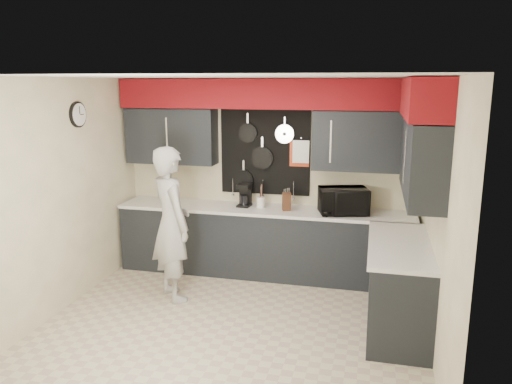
% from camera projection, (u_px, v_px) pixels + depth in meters
% --- Properties ---
extents(ground, '(4.00, 4.00, 0.00)m').
position_uv_depth(ground, '(235.00, 322.00, 5.41)').
color(ground, beige).
rests_on(ground, ground).
extents(back_wall_assembly, '(4.00, 0.36, 2.60)m').
position_uv_depth(back_wall_assembly, '(267.00, 124.00, 6.49)').
color(back_wall_assembly, beige).
rests_on(back_wall_assembly, ground).
extents(right_wall_assembly, '(0.36, 3.50, 2.60)m').
position_uv_depth(right_wall_assembly, '(425.00, 146.00, 4.82)').
color(right_wall_assembly, beige).
rests_on(right_wall_assembly, ground).
extents(left_wall_assembly, '(0.05, 3.50, 2.60)m').
position_uv_depth(left_wall_assembly, '(63.00, 193.00, 5.59)').
color(left_wall_assembly, beige).
rests_on(left_wall_assembly, ground).
extents(base_cabinets, '(3.95, 2.20, 0.92)m').
position_uv_depth(base_cabinets, '(296.00, 252.00, 6.27)').
color(base_cabinets, black).
rests_on(base_cabinets, ground).
extents(microwave, '(0.68, 0.55, 0.33)m').
position_uv_depth(microwave, '(343.00, 201.00, 6.28)').
color(microwave, black).
rests_on(microwave, base_cabinets).
extents(knife_block, '(0.13, 0.13, 0.23)m').
position_uv_depth(knife_block, '(287.00, 201.00, 6.45)').
color(knife_block, '#371F11').
rests_on(knife_block, base_cabinets).
extents(utensil_crock, '(0.11, 0.11, 0.14)m').
position_uv_depth(utensil_crock, '(261.00, 202.00, 6.61)').
color(utensil_crock, white).
rests_on(utensil_crock, base_cabinets).
extents(coffee_maker, '(0.18, 0.21, 0.30)m').
position_uv_depth(coffee_maker, '(245.00, 194.00, 6.67)').
color(coffee_maker, black).
rests_on(coffee_maker, base_cabinets).
extents(person, '(0.78, 0.79, 1.83)m').
position_uv_depth(person, '(171.00, 224.00, 5.86)').
color(person, '#A2A3A0').
rests_on(person, ground).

